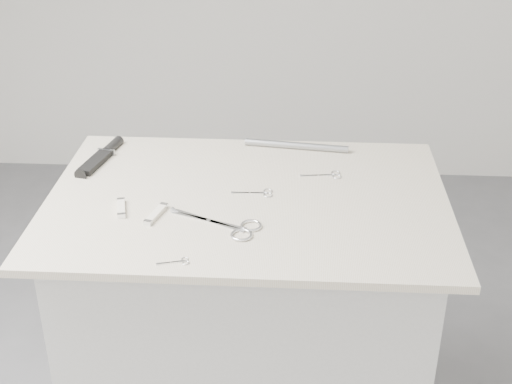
# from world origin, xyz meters

# --- Properties ---
(plinth) EXTENTS (0.90, 0.60, 0.90)m
(plinth) POSITION_xyz_m (0.00, 0.00, 0.45)
(plinth) COLOR beige
(plinth) RESTS_ON ground
(display_board) EXTENTS (1.00, 0.70, 0.02)m
(display_board) POSITION_xyz_m (0.00, 0.00, 0.91)
(display_board) COLOR beige
(display_board) RESTS_ON plinth
(large_shears) EXTENTS (0.22, 0.14, 0.01)m
(large_shears) POSITION_xyz_m (-0.02, -0.15, 0.92)
(large_shears) COLOR silver
(large_shears) RESTS_ON display_board
(embroidery_scissors_a) EXTENTS (0.10, 0.04, 0.00)m
(embroidery_scissors_a) POSITION_xyz_m (0.03, 0.02, 0.92)
(embroidery_scissors_a) COLOR silver
(embroidery_scissors_a) RESTS_ON display_board
(embroidery_scissors_b) EXTENTS (0.11, 0.05, 0.00)m
(embroidery_scissors_b) POSITION_xyz_m (0.20, 0.13, 0.92)
(embroidery_scissors_b) COLOR silver
(embroidery_scissors_b) RESTS_ON display_board
(tiny_scissors) EXTENTS (0.07, 0.04, 0.00)m
(tiny_scissors) POSITION_xyz_m (-0.13, -0.30, 0.92)
(tiny_scissors) COLOR silver
(tiny_scissors) RESTS_ON display_board
(sheathed_knife) EXTENTS (0.08, 0.22, 0.03)m
(sheathed_knife) POSITION_xyz_m (-0.42, 0.21, 0.93)
(sheathed_knife) COLOR black
(sheathed_knife) RESTS_ON display_board
(pocket_knife_a) EXTENTS (0.04, 0.09, 0.01)m
(pocket_knife_a) POSITION_xyz_m (-0.30, -0.08, 0.93)
(pocket_knife_a) COLOR white
(pocket_knife_a) RESTS_ON display_board
(pocket_knife_b) EXTENTS (0.05, 0.10, 0.01)m
(pocket_knife_b) POSITION_xyz_m (-0.21, -0.11, 0.93)
(pocket_knife_b) COLOR white
(pocket_knife_b) RESTS_ON display_board
(metal_rail) EXTENTS (0.30, 0.06, 0.02)m
(metal_rail) POSITION_xyz_m (0.12, 0.30, 0.93)
(metal_rail) COLOR #919499
(metal_rail) RESTS_ON display_board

